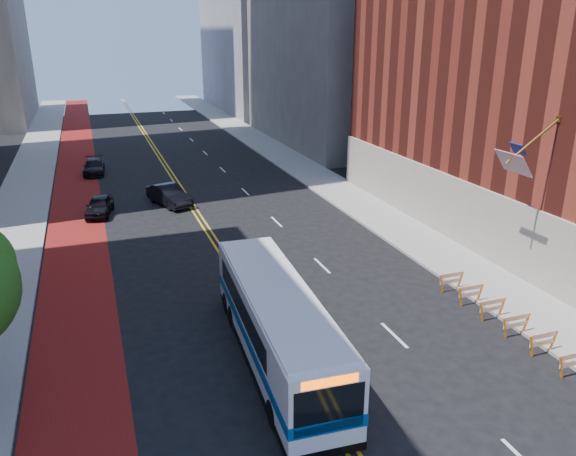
% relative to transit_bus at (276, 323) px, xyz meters
% --- Properties ---
extents(ground, '(160.00, 160.00, 0.00)m').
position_rel_transit_bus_xyz_m(ground, '(0.57, -5.92, -1.66)').
color(ground, black).
rests_on(ground, ground).
extents(sidewalk_left, '(4.00, 140.00, 0.15)m').
position_rel_transit_bus_xyz_m(sidewalk_left, '(-11.43, 24.08, -1.58)').
color(sidewalk_left, gray).
rests_on(sidewalk_left, ground).
extents(sidewalk_right, '(4.00, 140.00, 0.15)m').
position_rel_transit_bus_xyz_m(sidewalk_right, '(12.57, 24.08, -1.58)').
color(sidewalk_right, gray).
rests_on(sidewalk_right, ground).
extents(bus_lane_paint, '(3.60, 140.00, 0.01)m').
position_rel_transit_bus_xyz_m(bus_lane_paint, '(-7.53, 24.08, -1.66)').
color(bus_lane_paint, maroon).
rests_on(bus_lane_paint, ground).
extents(center_line_inner, '(0.14, 140.00, 0.01)m').
position_rel_transit_bus_xyz_m(center_line_inner, '(0.39, 24.08, -1.66)').
color(center_line_inner, gold).
rests_on(center_line_inner, ground).
extents(center_line_outer, '(0.14, 140.00, 0.01)m').
position_rel_transit_bus_xyz_m(center_line_outer, '(0.75, 24.08, -1.66)').
color(center_line_outer, gold).
rests_on(center_line_outer, ground).
extents(lane_dashes, '(0.14, 98.20, 0.01)m').
position_rel_transit_bus_xyz_m(lane_dashes, '(5.37, 32.08, -1.65)').
color(lane_dashes, silver).
rests_on(lane_dashes, ground).
extents(construction_barriers, '(1.42, 10.91, 1.00)m').
position_rel_transit_bus_xyz_m(construction_barriers, '(10.17, -2.49, -0.98)').
color(construction_barriers, orange).
rests_on(construction_barriers, ground).
extents(transit_bus, '(3.17, 11.69, 3.18)m').
position_rel_transit_bus_xyz_m(transit_bus, '(0.00, 0.00, 0.00)').
color(transit_bus, white).
rests_on(transit_bus, ground).
extents(car_a, '(2.36, 4.21, 1.35)m').
position_rel_transit_bus_xyz_m(car_a, '(-5.94, 21.75, -0.98)').
color(car_a, black).
rests_on(car_a, ground).
extents(car_b, '(3.06, 4.82, 1.50)m').
position_rel_transit_bus_xyz_m(car_b, '(-0.93, 22.52, -0.91)').
color(car_b, black).
rests_on(car_b, ground).
extents(car_c, '(2.07, 4.53, 1.28)m').
position_rel_transit_bus_xyz_m(car_c, '(-5.99, 34.50, -1.02)').
color(car_c, black).
rests_on(car_c, ground).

